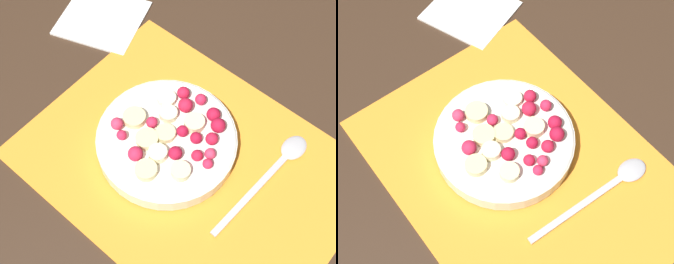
% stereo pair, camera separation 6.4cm
% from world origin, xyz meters
% --- Properties ---
extents(ground_plane, '(3.00, 3.00, 0.00)m').
position_xyz_m(ground_plane, '(0.00, 0.00, 0.00)').
color(ground_plane, '#382619').
extents(placemat, '(0.45, 0.34, 0.01)m').
position_xyz_m(placemat, '(0.00, 0.00, 0.00)').
color(placemat, orange).
rests_on(placemat, ground_plane).
extents(fruit_bowl, '(0.20, 0.20, 0.05)m').
position_xyz_m(fruit_bowl, '(0.04, -0.00, 0.02)').
color(fruit_bowl, silver).
rests_on(fruit_bowl, placemat).
extents(spoon, '(0.03, 0.20, 0.01)m').
position_xyz_m(spoon, '(-0.10, -0.08, 0.01)').
color(spoon, '#B2B2B7').
rests_on(spoon, placemat).
extents(napkin, '(0.17, 0.17, 0.01)m').
position_xyz_m(napkin, '(0.29, -0.12, 0.00)').
color(napkin, white).
rests_on(napkin, ground_plane).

